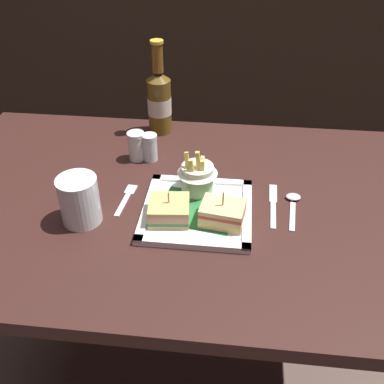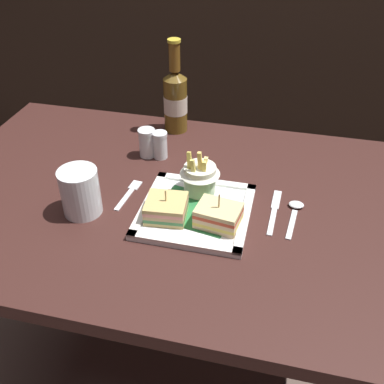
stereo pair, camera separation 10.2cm
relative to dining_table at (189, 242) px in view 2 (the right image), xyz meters
The scene contains 13 objects.
ground_plane 0.63m from the dining_table, ahead, with size 6.00×6.00×0.00m, color brown.
dining_table is the anchor object (origin of this frame).
square_plate 0.16m from the dining_table, 60.56° to the right, with size 0.25×0.25×0.02m.
sandwich_half_left 0.19m from the dining_table, 108.56° to the right, with size 0.10×0.09×0.07m.
sandwich_half_right 0.21m from the dining_table, 44.76° to the right, with size 0.10×0.08×0.08m.
fries_cup 0.20m from the dining_table, 43.86° to the left, with size 0.09×0.09×0.12m.
beer_bottle 0.42m from the dining_table, 110.02° to the left, with size 0.07×0.07×0.27m.
water_glass 0.31m from the dining_table, 155.29° to the right, with size 0.09×0.09×0.11m.
fork 0.20m from the dining_table, behind, with size 0.03×0.12×0.00m.
knife 0.25m from the dining_table, ahead, with size 0.02×0.17×0.00m.
spoon 0.29m from the dining_table, ahead, with size 0.04×0.13×0.01m.
salt_shaker 0.28m from the dining_table, 133.45° to the left, with size 0.05×0.05×0.08m.
pepper_shaker 0.27m from the dining_table, 125.88° to the left, with size 0.04×0.04×0.07m.
Camera 2 is at (0.21, -0.82, 1.41)m, focal length 41.83 mm.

